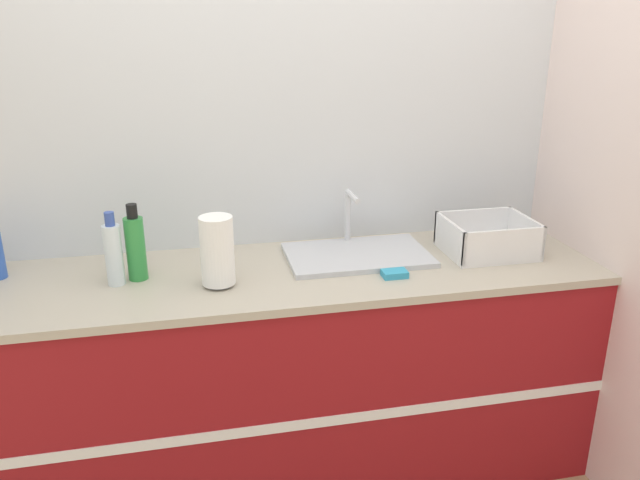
% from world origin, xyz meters
% --- Properties ---
extents(wall_back, '(4.73, 0.06, 2.60)m').
position_xyz_m(wall_back, '(0.00, 0.65, 1.30)').
color(wall_back, silver).
rests_on(wall_back, ground_plane).
extents(wall_right, '(0.06, 2.62, 2.60)m').
position_xyz_m(wall_right, '(1.19, 0.31, 1.30)').
color(wall_right, silver).
rests_on(wall_right, ground_plane).
extents(counter_cabinet, '(2.35, 0.65, 0.88)m').
position_xyz_m(counter_cabinet, '(0.00, 0.31, 0.44)').
color(counter_cabinet, maroon).
rests_on(counter_cabinet, ground_plane).
extents(sink, '(0.55, 0.35, 0.24)m').
position_xyz_m(sink, '(0.28, 0.39, 0.90)').
color(sink, silver).
rests_on(sink, counter_cabinet).
extents(paper_towel_roll, '(0.12, 0.12, 0.25)m').
position_xyz_m(paper_towel_roll, '(-0.26, 0.22, 1.01)').
color(paper_towel_roll, '#4C4C51').
rests_on(paper_towel_roll, counter_cabinet).
extents(dish_rack, '(0.33, 0.28, 0.14)m').
position_xyz_m(dish_rack, '(0.80, 0.32, 0.93)').
color(dish_rack, white).
rests_on(dish_rack, counter_cabinet).
extents(bottle_green, '(0.07, 0.07, 0.28)m').
position_xyz_m(bottle_green, '(-0.54, 0.34, 1.01)').
color(bottle_green, '#2D8C3D').
rests_on(bottle_green, counter_cabinet).
extents(bottle_clear, '(0.06, 0.06, 0.26)m').
position_xyz_m(bottle_clear, '(-0.61, 0.31, 1.00)').
color(bottle_clear, silver).
rests_on(bottle_clear, counter_cabinet).
extents(sponge, '(0.09, 0.06, 0.02)m').
position_xyz_m(sponge, '(0.36, 0.17, 0.90)').
color(sponge, '#3399BF').
rests_on(sponge, counter_cabinet).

